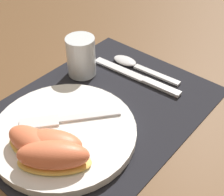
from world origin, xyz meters
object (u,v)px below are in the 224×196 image
(citrus_wedge_0, at_px, (36,145))
(knife, at_px, (138,77))
(fork, at_px, (63,119))
(citrus_wedge_2, at_px, (53,156))
(spoon, at_px, (133,64))
(citrus_wedge_1, at_px, (51,144))
(juice_glass, at_px, (81,58))
(plate, at_px, (64,132))

(citrus_wedge_0, bearing_deg, knife, 1.51)
(fork, distance_m, citrus_wedge_2, 0.10)
(spoon, height_order, citrus_wedge_2, citrus_wedge_2)
(spoon, xyz_separation_m, citrus_wedge_1, (-0.30, -0.06, 0.03))
(spoon, bearing_deg, knife, -130.42)
(juice_glass, xyz_separation_m, spoon, (0.10, -0.07, -0.03))
(citrus_wedge_0, height_order, citrus_wedge_2, citrus_wedge_2)
(knife, xyz_separation_m, fork, (-0.21, 0.01, 0.02))
(knife, bearing_deg, juice_glass, 121.51)
(fork, relative_size, citrus_wedge_0, 1.39)
(plate, bearing_deg, juice_glass, 35.05)
(knife, distance_m, citrus_wedge_2, 0.29)
(knife, xyz_separation_m, citrus_wedge_1, (-0.27, -0.02, 0.03))
(citrus_wedge_1, xyz_separation_m, citrus_wedge_2, (-0.01, -0.02, 0.00))
(plate, xyz_separation_m, citrus_wedge_1, (-0.05, -0.02, 0.02))
(citrus_wedge_0, bearing_deg, citrus_wedge_2, -87.63)
(citrus_wedge_0, bearing_deg, juice_glass, 27.45)
(juice_glass, distance_m, knife, 0.13)
(knife, height_order, fork, fork)
(fork, height_order, citrus_wedge_1, citrus_wedge_1)
(plate, height_order, spoon, plate)
(fork, bearing_deg, spoon, 5.31)
(knife, height_order, citrus_wedge_2, citrus_wedge_2)
(spoon, relative_size, citrus_wedge_2, 1.41)
(citrus_wedge_1, bearing_deg, citrus_wedge_2, -122.23)
(juice_glass, distance_m, citrus_wedge_1, 0.24)
(fork, xyz_separation_m, citrus_wedge_2, (-0.07, -0.06, 0.02))
(plate, xyz_separation_m, citrus_wedge_2, (-0.06, -0.04, 0.03))
(spoon, bearing_deg, juice_glass, 143.76)
(juice_glass, bearing_deg, citrus_wedge_2, -144.62)
(plate, height_order, citrus_wedge_0, citrus_wedge_0)
(juice_glass, relative_size, citrus_wedge_0, 0.79)
(knife, relative_size, citrus_wedge_2, 1.79)
(plate, height_order, citrus_wedge_2, citrus_wedge_2)
(citrus_wedge_0, bearing_deg, fork, 15.55)
(fork, height_order, citrus_wedge_2, citrus_wedge_2)
(knife, bearing_deg, citrus_wedge_1, -174.72)
(spoon, bearing_deg, citrus_wedge_1, -168.49)
(plate, relative_size, juice_glass, 2.92)
(fork, xyz_separation_m, citrus_wedge_0, (-0.08, -0.02, 0.01))
(juice_glass, bearing_deg, plate, -144.95)
(plate, height_order, juice_glass, juice_glass)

